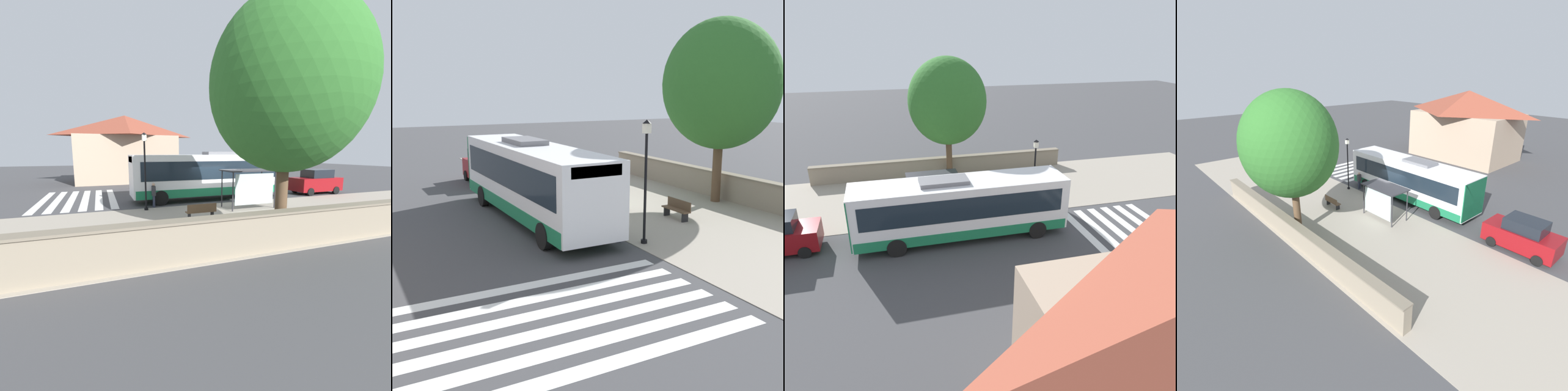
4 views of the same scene
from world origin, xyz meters
TOP-DOWN VIEW (x-y plane):
  - ground_plane at (0.00, 0.00)m, footprint 120.00×120.00m
  - sidewalk_plaza at (-4.50, 0.00)m, footprint 9.00×44.00m
  - crosswalk_stripes at (5.00, 8.68)m, footprint 9.00×5.25m
  - stone_wall at (-8.55, 0.00)m, footprint 0.60×20.00m
  - bus at (1.88, -0.69)m, footprint 2.72×11.62m
  - bus_shelter at (-2.05, -1.65)m, footprint 1.77×3.25m
  - pedestrian at (0.27, 3.94)m, footprint 0.34×0.22m
  - bench at (-3.79, 2.28)m, footprint 0.40×1.60m
  - street_lamp_near at (-0.46, 4.56)m, footprint 0.28×0.28m
  - shade_tree at (-7.72, 0.44)m, footprint 5.79×5.79m
  - parked_car_behind_bus at (1.18, -10.20)m, footprint 2.00×4.17m

SIDE VIEW (x-z plane):
  - ground_plane at x=0.00m, z-range 0.00..0.00m
  - crosswalk_stripes at x=5.00m, z-range 0.00..0.01m
  - sidewalk_plaza at x=-4.50m, z-range 0.00..0.02m
  - bench at x=-3.79m, z-range 0.03..0.91m
  - stone_wall at x=-8.55m, z-range 0.01..1.42m
  - pedestrian at x=0.27m, z-range 0.13..1.71m
  - parked_car_behind_bus at x=1.18m, z-range -0.04..2.02m
  - bus at x=1.88m, z-range 0.07..3.59m
  - bus_shelter at x=-2.05m, z-range 0.82..3.23m
  - street_lamp_near at x=-0.46m, z-range 0.42..5.05m
  - shade_tree at x=-7.72m, z-range 1.35..10.44m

